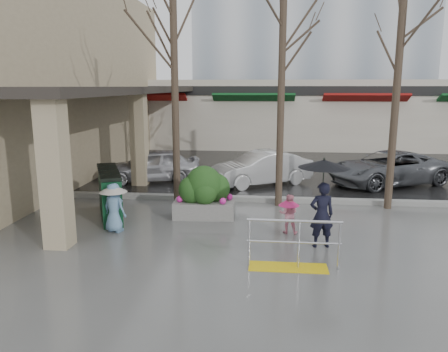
% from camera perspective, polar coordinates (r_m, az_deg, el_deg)
% --- Properties ---
extents(ground, '(120.00, 120.00, 0.00)m').
position_cam_1_polar(ground, '(10.34, 0.77, -8.95)').
color(ground, '#51514F').
rests_on(ground, ground).
extents(street_asphalt, '(120.00, 36.00, 0.01)m').
position_cam_1_polar(street_asphalt, '(31.86, 4.26, 5.06)').
color(street_asphalt, black).
rests_on(street_asphalt, ground).
extents(curb, '(120.00, 0.30, 0.15)m').
position_cam_1_polar(curb, '(14.13, 2.20, -2.97)').
color(curb, gray).
rests_on(curb, ground).
extents(near_building, '(6.00, 18.00, 8.00)m').
position_cam_1_polar(near_building, '(20.21, -23.87, 11.70)').
color(near_building, tan).
rests_on(near_building, ground).
extents(canopy_slab, '(2.80, 18.00, 0.25)m').
position_cam_1_polar(canopy_slab, '(18.53, -12.17, 11.34)').
color(canopy_slab, '#2D2823').
rests_on(canopy_slab, pillar_front).
extents(pillar_front, '(0.55, 0.55, 3.50)m').
position_cam_1_polar(pillar_front, '(10.47, -21.23, 0.46)').
color(pillar_front, tan).
rests_on(pillar_front, ground).
extents(pillar_back, '(0.55, 0.55, 3.50)m').
position_cam_1_polar(pillar_back, '(16.46, -11.03, 4.84)').
color(pillar_back, tan).
rests_on(pillar_back, ground).
extents(storefront_row, '(34.00, 6.74, 4.00)m').
position_cam_1_polar(storefront_row, '(27.68, 8.28, 8.15)').
color(storefront_row, beige).
rests_on(storefront_row, ground).
extents(handrail, '(1.90, 0.50, 1.03)m').
position_cam_1_polar(handrail, '(9.07, 8.82, -9.58)').
color(handrail, yellow).
rests_on(handrail, ground).
extents(tree_west, '(3.20, 3.20, 6.80)m').
position_cam_1_polar(tree_west, '(13.62, -6.58, 17.66)').
color(tree_west, '#382B21').
rests_on(tree_west, ground).
extents(tree_midwest, '(3.20, 3.20, 7.00)m').
position_cam_1_polar(tree_midwest, '(13.35, 7.69, 18.41)').
color(tree_midwest, '#382B21').
rests_on(tree_midwest, ground).
extents(tree_mideast, '(3.20, 3.20, 6.50)m').
position_cam_1_polar(tree_mideast, '(13.80, 22.04, 15.91)').
color(tree_mideast, '#382B21').
rests_on(tree_mideast, ground).
extents(woman, '(1.16, 1.16, 2.08)m').
position_cam_1_polar(woman, '(10.09, 12.77, -2.16)').
color(woman, black).
rests_on(woman, ground).
extents(child_pink, '(0.53, 0.53, 0.99)m').
position_cam_1_polar(child_pink, '(11.09, 8.45, -4.57)').
color(child_pink, pink).
rests_on(child_pink, ground).
extents(child_blue, '(0.72, 0.71, 1.26)m').
position_cam_1_polar(child_blue, '(11.36, -14.20, -3.49)').
color(child_blue, '#658EB4').
rests_on(child_blue, ground).
extents(planter, '(1.73, 1.00, 1.48)m').
position_cam_1_polar(planter, '(12.26, -2.59, -2.21)').
color(planter, slate).
rests_on(planter, ground).
extents(news_boxes, '(1.47, 2.42, 1.34)m').
position_cam_1_polar(news_boxes, '(12.75, -14.72, -2.20)').
color(news_boxes, '#0D3C20').
rests_on(news_boxes, ground).
extents(car_a, '(3.97, 2.53, 1.26)m').
position_cam_1_polar(car_a, '(17.14, -9.41, 1.37)').
color(car_a, '#B9B8BD').
rests_on(car_a, ground).
extents(car_b, '(3.97, 3.09, 1.26)m').
position_cam_1_polar(car_b, '(16.39, 4.85, 1.02)').
color(car_b, silver).
rests_on(car_b, ground).
extents(car_c, '(4.99, 3.83, 1.26)m').
position_cam_1_polar(car_c, '(17.48, 20.59, 0.98)').
color(car_c, '#5B5E63').
rests_on(car_c, ground).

